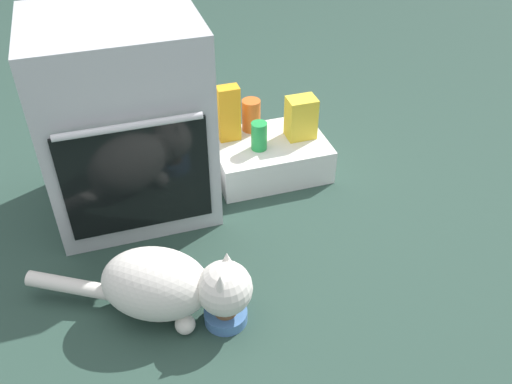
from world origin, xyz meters
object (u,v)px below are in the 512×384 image
(oven, at_px, (125,120))
(sauce_jar, at_px, (251,115))
(cat, at_px, (169,285))
(snack_bag, at_px, (301,118))
(pantry_cabinet, at_px, (269,156))
(food_bowl, at_px, (226,314))
(soda_can, at_px, (259,136))
(juice_carton, at_px, (229,113))

(oven, height_order, sauce_jar, oven)
(cat, distance_m, snack_bag, 0.96)
(pantry_cabinet, relative_size, cat, 0.69)
(food_bowl, bearing_deg, soda_can, 64.38)
(cat, xyz_separation_m, snack_bag, (0.69, 0.66, 0.11))
(pantry_cabinet, distance_m, juice_carton, 0.26)
(food_bowl, distance_m, cat, 0.21)
(oven, height_order, food_bowl, oven)
(oven, height_order, cat, oven)
(snack_bag, bearing_deg, cat, -136.33)
(snack_bag, bearing_deg, soda_can, -169.13)
(sauce_jar, bearing_deg, juice_carton, -159.72)
(oven, relative_size, snack_bag, 4.23)
(pantry_cabinet, bearing_deg, sauce_jar, 111.18)
(cat, bearing_deg, food_bowl, 0.00)
(cat, bearing_deg, juice_carton, 88.04)
(soda_can, xyz_separation_m, juice_carton, (-0.10, 0.11, 0.06))
(oven, bearing_deg, soda_can, -0.28)
(oven, bearing_deg, juice_carton, 14.65)
(cat, xyz_separation_m, juice_carton, (0.40, 0.73, 0.14))
(sauce_jar, distance_m, juice_carton, 0.13)
(pantry_cabinet, xyz_separation_m, cat, (-0.55, -0.66, 0.06))
(pantry_cabinet, distance_m, snack_bag, 0.22)
(juice_carton, bearing_deg, soda_can, -49.57)
(oven, distance_m, pantry_cabinet, 0.65)
(pantry_cabinet, bearing_deg, soda_can, -147.21)
(soda_can, distance_m, snack_bag, 0.20)
(pantry_cabinet, xyz_separation_m, juice_carton, (-0.15, 0.08, 0.20))
(oven, relative_size, sauce_jar, 5.44)
(cat, distance_m, juice_carton, 0.85)
(cat, relative_size, soda_can, 5.74)
(sauce_jar, bearing_deg, oven, -164.16)
(sauce_jar, relative_size, snack_bag, 0.78)
(pantry_cabinet, distance_m, sauce_jar, 0.19)
(cat, distance_m, sauce_jar, 0.93)
(snack_bag, bearing_deg, food_bowl, -125.82)
(sauce_jar, xyz_separation_m, snack_bag, (0.18, -0.12, 0.02))
(pantry_cabinet, height_order, food_bowl, pantry_cabinet)
(sauce_jar, xyz_separation_m, soda_can, (-0.01, -0.15, -0.01))
(oven, bearing_deg, cat, -87.55)
(cat, xyz_separation_m, sauce_jar, (0.51, 0.77, 0.09))
(juice_carton, xyz_separation_m, snack_bag, (0.29, -0.08, -0.03))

